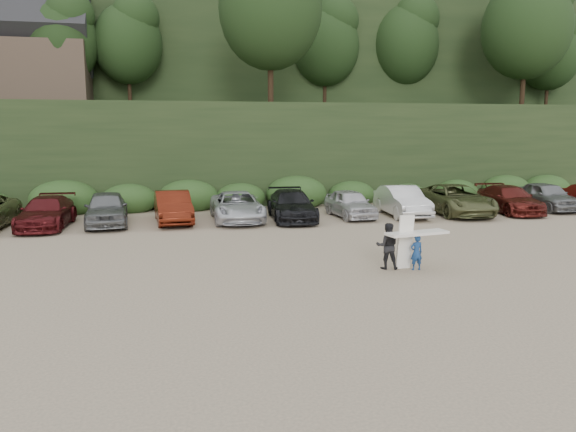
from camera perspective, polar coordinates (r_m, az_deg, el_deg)
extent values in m
plane|color=tan|center=(17.96, -1.23, -5.68)|extent=(120.00, 120.00, 0.00)
cube|color=black|center=(39.22, -7.61, 6.64)|extent=(80.00, 14.00, 6.00)
cube|color=black|center=(57.25, -9.32, 12.32)|extent=(90.00, 30.00, 16.00)
ellipsoid|color=black|center=(39.72, -7.86, 18.25)|extent=(66.00, 12.00, 10.00)
cube|color=#2B491E|center=(31.91, -7.32, 1.80)|extent=(46.20, 2.00, 1.20)
cube|color=brown|center=(42.08, -24.95, 12.87)|extent=(8.00, 6.00, 4.00)
imported|color=#501215|center=(27.89, -23.32, 0.33)|extent=(2.23, 4.97, 1.41)
imported|color=slate|center=(27.62, -17.95, 0.74)|extent=(2.15, 4.78, 1.59)
imported|color=#5C1B0D|center=(27.59, -11.60, 0.90)|extent=(1.87, 4.68, 1.51)
imported|color=silver|center=(27.63, -5.20, 0.97)|extent=(2.48, 5.20, 1.43)
imported|color=black|center=(27.82, 0.36, 1.10)|extent=(2.38, 5.17, 1.46)
imported|color=silver|center=(28.83, 6.33, 1.28)|extent=(1.90, 4.25, 1.42)
imported|color=silver|center=(29.62, 11.51, 1.49)|extent=(1.93, 4.82, 1.56)
imported|color=brown|center=(30.96, 16.67, 1.62)|extent=(2.87, 5.75, 1.56)
imported|color=#561813|center=(32.51, 21.57, 1.58)|extent=(2.41, 5.07, 1.43)
imported|color=gray|center=(34.47, 24.76, 1.86)|extent=(2.01, 4.60, 1.54)
imported|color=navy|center=(18.51, 12.91, -3.64)|extent=(0.42, 0.28, 1.14)
cube|color=white|center=(18.39, 12.98, -1.70)|extent=(2.15, 0.92, 0.08)
imported|color=black|center=(18.44, 10.06, -3.02)|extent=(0.86, 0.75, 1.51)
cube|color=white|center=(18.49, 11.80, -2.61)|extent=(0.52, 0.30, 1.78)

